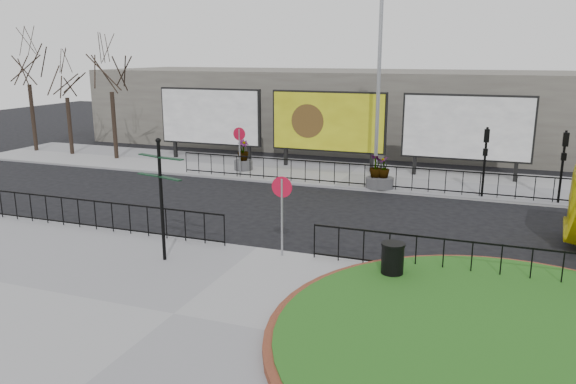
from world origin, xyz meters
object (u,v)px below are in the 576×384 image
at_px(planter_a, 243,158).
at_px(lamp_post, 379,82).
at_px(fingerpost_sign, 161,188).
at_px(billboard_mid, 328,122).
at_px(planter_c, 383,177).
at_px(litter_bin, 392,262).
at_px(planter_b, 376,174).

bearing_deg(planter_a, lamp_post, 0.00).
distance_m(lamp_post, fingerpost_sign, 13.70).
height_order(billboard_mid, lamp_post, lamp_post).
height_order(planter_a, planter_c, planter_a).
bearing_deg(litter_bin, fingerpost_sign, -173.49).
bearing_deg(planter_b, billboard_mid, 133.19).
distance_m(lamp_post, planter_a, 8.16).
distance_m(billboard_mid, fingerpost_sign, 14.95).
distance_m(lamp_post, planter_b, 4.40).
distance_m(fingerpost_sign, planter_b, 12.16).
xyz_separation_m(litter_bin, planter_c, (-2.30, 10.60, -0.00)).
distance_m(lamp_post, planter_c, 4.52).
height_order(fingerpost_sign, planter_c, fingerpost_sign).
height_order(litter_bin, planter_c, planter_c).
bearing_deg(lamp_post, planter_c, -66.59).
xyz_separation_m(billboard_mid, litter_bin, (6.00, -14.17, -1.94)).
bearing_deg(planter_b, planter_c, -0.00).
bearing_deg(planter_b, lamp_post, 102.20).
distance_m(fingerpost_sign, planter_a, 13.49).
bearing_deg(fingerpost_sign, planter_a, 122.71).
bearing_deg(planter_a, fingerpost_sign, -75.38).
bearing_deg(lamp_post, planter_a, -180.00).
bearing_deg(litter_bin, planter_b, 104.02).
distance_m(litter_bin, planter_c, 10.85).
relative_size(lamp_post, planter_c, 6.24).
bearing_deg(fingerpost_sign, planter_c, 87.04).
xyz_separation_m(billboard_mid, lamp_post, (3.01, -1.97, 2.23)).
xyz_separation_m(planter_a, planter_c, (7.75, -1.60, -0.08)).
xyz_separation_m(billboard_mid, planter_c, (3.70, -3.57, -1.94)).
bearing_deg(planter_a, billboard_mid, 25.93).
xyz_separation_m(lamp_post, planter_b, (0.35, -1.60, -4.08)).
distance_m(litter_bin, planter_b, 10.93).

